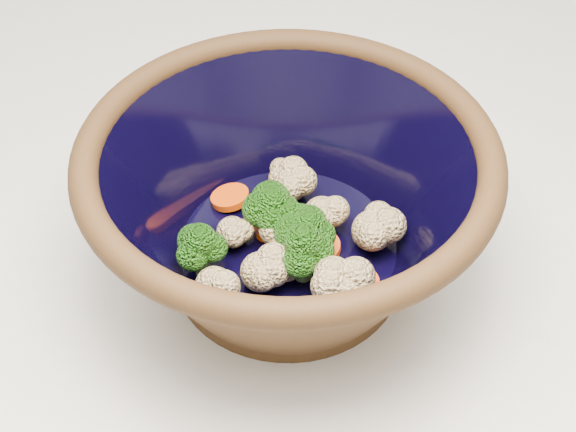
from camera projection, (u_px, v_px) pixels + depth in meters
name	position (u px, v px, depth m)	size (l,w,h in m)	color
mixing_bowl	(288.00, 204.00, 0.61)	(0.37, 0.37, 0.14)	black
vegetable_pile	(286.00, 234.00, 0.62)	(0.17, 0.16, 0.06)	#608442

